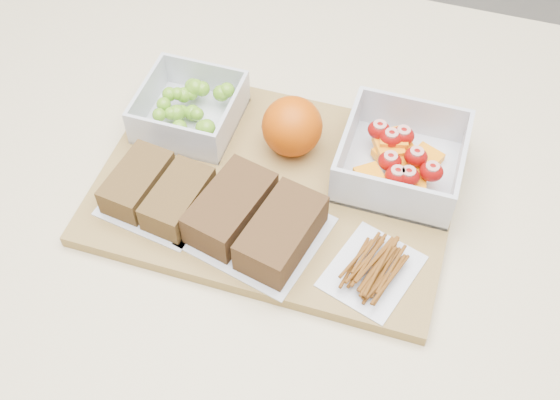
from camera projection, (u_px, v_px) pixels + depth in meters
The scene contains 8 objects.
counter at pixel (275, 363), 1.20m from camera, with size 1.20×0.90×0.90m, color beige.
cutting_board at pixel (276, 187), 0.85m from camera, with size 0.42×0.30×0.02m, color olive.
grape_container at pixel (191, 108), 0.89m from camera, with size 0.12×0.12×0.05m.
fruit_container at pixel (401, 160), 0.84m from camera, with size 0.14×0.14×0.06m.
orange at pixel (292, 126), 0.85m from camera, with size 0.07×0.07×0.07m, color #CC4C04.
sandwich_bag_left at pixel (158, 191), 0.81m from camera, with size 0.13×0.12×0.04m.
sandwich_bag_center at pixel (256, 221), 0.78m from camera, with size 0.17×0.16×0.04m.
pretzel_bag at pixel (373, 266), 0.76m from camera, with size 0.11×0.12×0.02m.
Camera 1 is at (0.16, -0.49, 1.57)m, focal length 45.00 mm.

